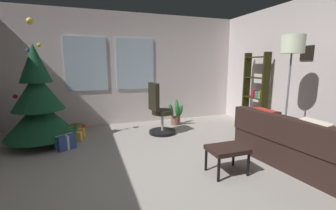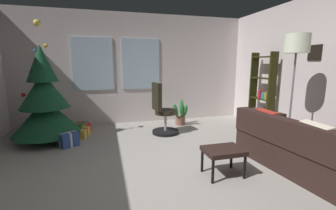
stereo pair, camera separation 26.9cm
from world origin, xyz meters
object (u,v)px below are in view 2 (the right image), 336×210
at_px(gift_box_red, 81,128).
at_px(gift_box_gold, 81,133).
at_px(couch, 325,154).
at_px(potted_plant, 181,115).
at_px(gift_box_blue, 68,139).
at_px(gift_box_green, 80,128).
at_px(floor_lamp, 296,53).
at_px(footstool, 223,152).
at_px(office_chair, 163,114).
at_px(holiday_tree, 45,103).
at_px(bookshelf, 262,97).

relative_size(gift_box_red, gift_box_gold, 0.96).
bearing_deg(couch, potted_plant, 111.70).
relative_size(gift_box_blue, potted_plant, 0.63).
distance_m(gift_box_green, potted_plant, 2.26).
bearing_deg(floor_lamp, couch, -89.70).
distance_m(footstool, potted_plant, 2.51).
height_order(footstool, office_chair, office_chair).
bearing_deg(potted_plant, gift_box_blue, -161.92).
bearing_deg(gift_box_gold, gift_box_green, 97.20).
bearing_deg(gift_box_green, couch, -38.97).
distance_m(holiday_tree, gift_box_red, 0.96).
relative_size(footstool, bookshelf, 0.30).
height_order(gift_box_red, bookshelf, bookshelf).
xyz_separation_m(holiday_tree, floor_lamp, (3.90, -1.71, 0.87)).
bearing_deg(holiday_tree, floor_lamp, -23.70).
bearing_deg(gift_box_red, holiday_tree, -139.91).
height_order(couch, holiday_tree, holiday_tree).
bearing_deg(gift_box_red, gift_box_blue, -99.88).
bearing_deg(gift_box_gold, gift_box_blue, -108.65).
distance_m(couch, holiday_tree, 4.59).
bearing_deg(office_chair, gift_box_green, 164.34).
distance_m(gift_box_red, floor_lamp, 4.27).
bearing_deg(gift_box_red, office_chair, -18.95).
distance_m(gift_box_gold, office_chair, 1.70).
bearing_deg(gift_box_red, potted_plant, -0.97).
distance_m(gift_box_blue, floor_lamp, 4.03).
bearing_deg(office_chair, potted_plant, 42.84).
bearing_deg(potted_plant, office_chair, -137.16).
bearing_deg(footstool, gift_box_blue, 141.28).
xyz_separation_m(holiday_tree, gift_box_blue, (0.40, -0.36, -0.62)).
bearing_deg(gift_box_gold, footstool, -47.95).
xyz_separation_m(gift_box_gold, potted_plant, (2.23, 0.30, 0.17)).
bearing_deg(office_chair, bookshelf, -8.10).
relative_size(office_chair, bookshelf, 0.63).
xyz_separation_m(gift_box_green, potted_plant, (2.26, 0.06, 0.15)).
height_order(gift_box_red, office_chair, office_chair).
relative_size(gift_box_green, gift_box_gold, 0.90).
xyz_separation_m(gift_box_red, office_chair, (1.67, -0.57, 0.32)).
height_order(office_chair, potted_plant, office_chair).
height_order(couch, gift_box_red, couch).
distance_m(gift_box_gold, potted_plant, 2.26).
xyz_separation_m(holiday_tree, bookshelf, (4.37, -0.42, 0.00)).
xyz_separation_m(footstool, floor_lamp, (1.36, 0.36, 1.30)).
bearing_deg(gift_box_green, gift_box_blue, -100.34).
relative_size(bookshelf, potted_plant, 2.74).
relative_size(gift_box_red, gift_box_blue, 1.02).
distance_m(gift_box_green, office_chair, 1.77).
bearing_deg(gift_box_red, floor_lamp, -32.86).
distance_m(gift_box_red, bookshelf, 3.98).
relative_size(gift_box_green, bookshelf, 0.22).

